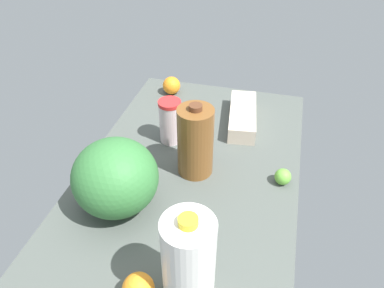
{
  "coord_description": "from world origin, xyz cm",
  "views": [
    {
      "loc": [
        -99.24,
        -25.87,
        92.41
      ],
      "look_at": [
        0.0,
        0.0,
        13.0
      ],
      "focal_mm": 35.0,
      "sensor_mm": 36.0,
      "label": 1
    }
  ],
  "objects": [
    {
      "name": "chocolate_milk_jug",
      "position": [
        -1.87,
        -1.66,
        15.84
      ],
      "size": [
        12.32,
        12.32,
        27.24
      ],
      "color": "brown",
      "rests_on": "countertop"
    },
    {
      "name": "tumbler_cup",
      "position": [
        13.12,
        12.0,
        11.87
      ],
      "size": [
        8.67,
        8.67,
        17.66
      ],
      "color": "silver",
      "rests_on": "countertop"
    },
    {
      "name": "countertop",
      "position": [
        0.0,
        0.0,
        1.5
      ],
      "size": [
        120.0,
        76.0,
        3.0
      ],
      "primitive_type": "cube",
      "color": "#4A514C",
      "rests_on": "ground"
    },
    {
      "name": "orange_by_jug",
      "position": [
        48.23,
        22.47,
        7.11
      ],
      "size": [
        8.22,
        8.22,
        8.22
      ],
      "primitive_type": "sphere",
      "color": "orange",
      "rests_on": "countertop"
    },
    {
      "name": "milk_jug",
      "position": [
        -49.08,
        -11.96,
        16.94
      ],
      "size": [
        12.69,
        12.69,
        29.45
      ],
      "color": "white",
      "rests_on": "countertop"
    },
    {
      "name": "egg_carton",
      "position": [
        31.98,
        -13.4,
        6.32
      ],
      "size": [
        31.83,
        14.32,
        6.65
      ],
      "primitive_type": "cube",
      "rotation": [
        0.0,
        0.0,
        0.12
      ],
      "color": "beige",
      "rests_on": "countertop"
    },
    {
      "name": "watermelon",
      "position": [
        -24.48,
        17.63,
        15.05
      ],
      "size": [
        26.34,
        26.34,
        24.09
      ],
      "primitive_type": "ellipsoid",
      "color": "#347438",
      "rests_on": "countertop"
    },
    {
      "name": "lime_near_front",
      "position": [
        -0.83,
        -32.14,
        5.82
      ],
      "size": [
        5.65,
        5.65,
        5.65
      ],
      "primitive_type": "sphere",
      "color": "#67B33C",
      "rests_on": "countertop"
    }
  ]
}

